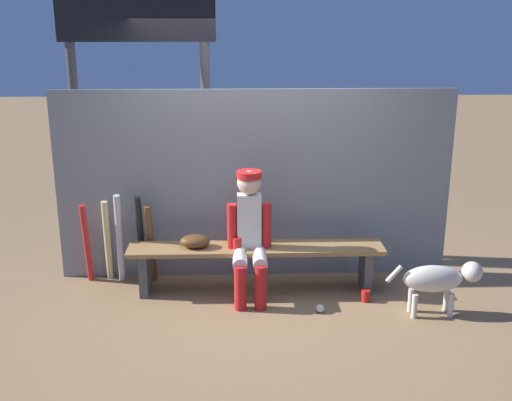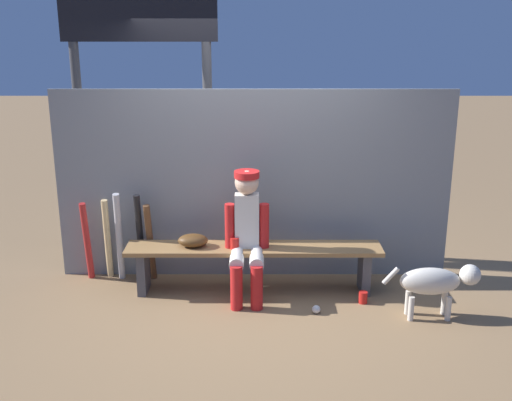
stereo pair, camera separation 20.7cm
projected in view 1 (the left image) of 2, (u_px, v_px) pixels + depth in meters
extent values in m
plane|color=olive|center=(256.00, 291.00, 5.90)|extent=(30.00, 30.00, 0.00)
cube|color=gray|center=(255.00, 185.00, 6.02)|extent=(3.85, 0.03, 1.87)
cube|color=olive|center=(256.00, 248.00, 5.78)|extent=(2.40, 0.36, 0.04)
cube|color=#4C4C51|center=(145.00, 272.00, 5.81)|extent=(0.08, 0.29, 0.41)
cube|color=#4C4C51|center=(366.00, 269.00, 5.88)|extent=(0.08, 0.29, 0.41)
cube|color=silver|center=(249.00, 221.00, 5.70)|extent=(0.22, 0.13, 0.51)
sphere|color=beige|center=(249.00, 183.00, 5.59)|extent=(0.22, 0.22, 0.22)
cylinder|color=red|center=(249.00, 174.00, 5.57)|extent=(0.23, 0.23, 0.06)
cylinder|color=silver|center=(240.00, 258.00, 5.60)|extent=(0.13, 0.38, 0.13)
cylinder|color=red|center=(240.00, 288.00, 5.47)|extent=(0.11, 0.11, 0.41)
cylinder|color=red|center=(232.00, 227.00, 5.69)|extent=(0.09, 0.09, 0.43)
cylinder|color=silver|center=(260.00, 258.00, 5.60)|extent=(0.13, 0.38, 0.13)
cylinder|color=red|center=(261.00, 288.00, 5.48)|extent=(0.11, 0.11, 0.41)
cylinder|color=red|center=(267.00, 226.00, 5.70)|extent=(0.09, 0.09, 0.43)
ellipsoid|color=#593819|center=(195.00, 241.00, 5.74)|extent=(0.28, 0.20, 0.12)
cylinder|color=brown|center=(151.00, 244.00, 5.98)|extent=(0.09, 0.19, 0.81)
cylinder|color=black|center=(141.00, 238.00, 6.00)|extent=(0.08, 0.17, 0.89)
cylinder|color=#B7B7BC|center=(120.00, 239.00, 5.96)|extent=(0.09, 0.21, 0.92)
cylinder|color=tan|center=(107.00, 241.00, 6.04)|extent=(0.07, 0.14, 0.82)
cylinder|color=#B22323|center=(87.00, 243.00, 5.99)|extent=(0.08, 0.17, 0.81)
sphere|color=white|center=(320.00, 308.00, 5.46)|extent=(0.07, 0.07, 0.07)
cylinder|color=red|center=(366.00, 296.00, 5.67)|extent=(0.08, 0.08, 0.11)
cylinder|color=red|center=(237.00, 244.00, 5.69)|extent=(0.08, 0.08, 0.11)
cylinder|color=#3F3F42|center=(79.00, 151.00, 6.62)|extent=(0.10, 0.10, 2.27)
cylinder|color=#3F3F42|center=(207.00, 150.00, 6.66)|extent=(0.10, 0.10, 2.27)
ellipsoid|color=beige|center=(433.00, 279.00, 5.34)|extent=(0.52, 0.20, 0.24)
sphere|color=beige|center=(472.00, 272.00, 5.33)|extent=(0.18, 0.18, 0.18)
cylinder|color=beige|center=(394.00, 274.00, 5.31)|extent=(0.15, 0.04, 0.16)
cylinder|color=beige|center=(446.00, 299.00, 5.47)|extent=(0.05, 0.05, 0.22)
cylinder|color=beige|center=(451.00, 306.00, 5.35)|extent=(0.05, 0.05, 0.22)
cylinder|color=beige|center=(411.00, 300.00, 5.46)|extent=(0.05, 0.05, 0.22)
cylinder|color=beige|center=(414.00, 306.00, 5.34)|extent=(0.05, 0.05, 0.22)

